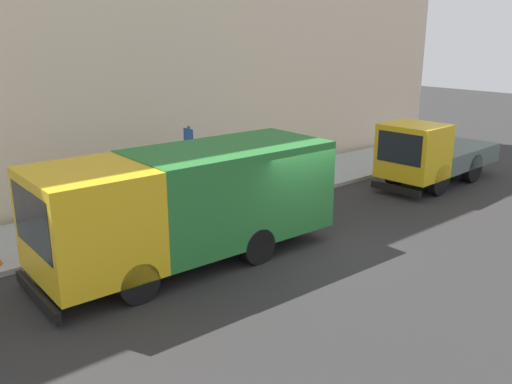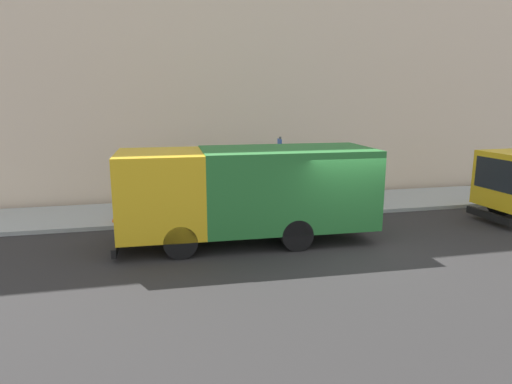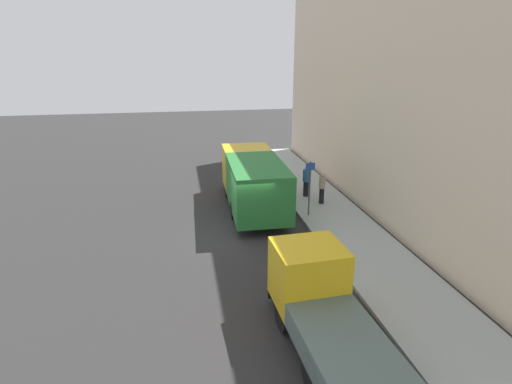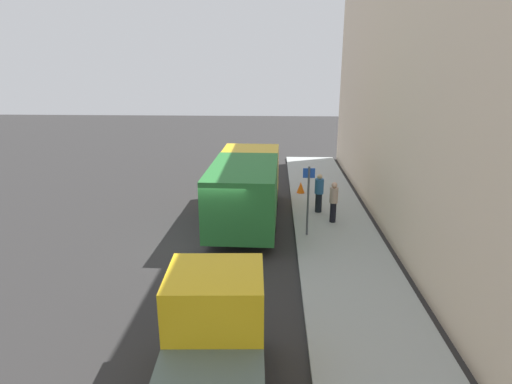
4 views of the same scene
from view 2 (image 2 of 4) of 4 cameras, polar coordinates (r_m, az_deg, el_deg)
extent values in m
plane|color=#2B2A29|center=(12.94, 11.61, -6.66)|extent=(80.00, 80.00, 0.00)
cube|color=#A3AAA6|center=(17.05, 5.28, -1.70)|extent=(3.21, 30.00, 0.13)
cube|color=beige|center=(18.67, 3.55, 17.82)|extent=(0.50, 30.00, 11.98)
cube|color=gold|center=(12.47, -12.14, -0.01)|extent=(2.57, 2.35, 2.21)
cube|color=black|center=(12.49, -17.36, 0.97)|extent=(2.11, 0.11, 1.24)
cube|color=#277331|center=(12.92, 3.95, 0.70)|extent=(2.63, 4.93, 2.24)
cube|color=black|center=(12.88, -17.28, -5.92)|extent=(2.42, 0.18, 0.24)
cylinder|color=black|center=(11.69, -9.69, -6.34)|extent=(0.32, 0.89, 0.88)
cylinder|color=black|center=(13.81, -9.99, -3.49)|extent=(0.32, 0.89, 0.88)
cylinder|color=black|center=(12.16, 5.26, -5.49)|extent=(0.32, 0.89, 0.88)
cylinder|color=black|center=(14.21, 2.71, -2.88)|extent=(0.32, 0.89, 0.88)
cube|color=black|center=(16.30, 28.37, 2.01)|extent=(1.64, 0.14, 1.02)
cube|color=black|center=(16.51, 27.70, -2.69)|extent=(1.88, 0.21, 0.24)
cylinder|color=black|center=(17.93, 29.04, -0.97)|extent=(0.35, 1.08, 1.07)
cylinder|color=black|center=(15.72, -6.86, -1.07)|extent=(0.40, 0.40, 0.84)
cylinder|color=#2A5E92|center=(15.57, -6.93, 1.59)|extent=(0.53, 0.53, 0.64)
sphere|color=#D3AC81|center=(15.50, -6.97, 3.16)|extent=(0.22, 0.22, 0.22)
cylinder|color=black|center=(16.34, -2.80, -0.52)|extent=(0.30, 0.30, 0.83)
cylinder|color=tan|center=(16.20, -2.83, 1.99)|extent=(0.40, 0.40, 0.62)
sphere|color=#D7A78A|center=(16.13, -2.84, 3.49)|extent=(0.23, 0.23, 0.23)
cone|color=orange|center=(15.14, -17.36, -2.58)|extent=(0.40, 0.40, 0.57)
cylinder|color=#4C5156|center=(15.37, 3.08, 2.15)|extent=(0.08, 0.08, 2.66)
cube|color=blue|center=(15.22, 3.05, 6.16)|extent=(0.44, 0.03, 0.36)
camera|label=1|loc=(4.73, -81.09, 17.42)|focal=37.95mm
camera|label=3|loc=(23.25, 56.98, 15.26)|focal=28.06mm
camera|label=4|loc=(23.43, 43.90, 14.37)|focal=29.68mm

